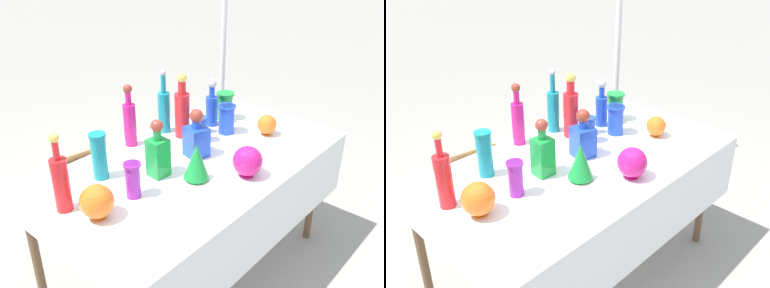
# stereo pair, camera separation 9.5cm
# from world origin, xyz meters

# --- Properties ---
(ground_plane) EXTENTS (40.00, 40.00, 0.00)m
(ground_plane) POSITION_xyz_m (0.00, 0.00, 0.00)
(ground_plane) COLOR gray
(display_table) EXTENTS (1.70, 0.92, 0.76)m
(display_table) POSITION_xyz_m (0.00, -0.04, 0.69)
(display_table) COLOR white
(display_table) RESTS_ON ground
(tall_bottle_0) EXTENTS (0.09, 0.09, 0.38)m
(tall_bottle_0) POSITION_xyz_m (0.19, 0.24, 0.92)
(tall_bottle_0) COLOR red
(tall_bottle_0) RESTS_ON display_table
(tall_bottle_1) EXTENTS (0.07, 0.07, 0.35)m
(tall_bottle_1) POSITION_xyz_m (-0.08, 0.38, 0.91)
(tall_bottle_1) COLOR #C61972
(tall_bottle_1) RESTS_ON display_table
(tall_bottle_2) EXTENTS (0.07, 0.07, 0.36)m
(tall_bottle_2) POSITION_xyz_m (-0.68, 0.13, 0.90)
(tall_bottle_2) COLOR red
(tall_bottle_2) RESTS_ON display_table
(tall_bottle_3) EXTENTS (0.07, 0.07, 0.29)m
(tall_bottle_3) POSITION_xyz_m (0.42, 0.21, 0.88)
(tall_bottle_3) COLOR blue
(tall_bottle_3) RESTS_ON display_table
(tall_bottle_4) EXTENTS (0.07, 0.07, 0.38)m
(tall_bottle_4) POSITION_xyz_m (0.17, 0.36, 0.90)
(tall_bottle_4) COLOR teal
(tall_bottle_4) RESTS_ON display_table
(square_decanter_0) EXTENTS (0.09, 0.09, 0.29)m
(square_decanter_0) POSITION_xyz_m (-0.21, 0.03, 0.88)
(square_decanter_0) COLOR #198C38
(square_decanter_0) RESTS_ON display_table
(square_decanter_1) EXTENTS (0.13, 0.13, 0.26)m
(square_decanter_1) POSITION_xyz_m (0.06, 0.02, 0.87)
(square_decanter_1) COLOR blue
(square_decanter_1) RESTS_ON display_table
(slender_vase_0) EXTENTS (0.11, 0.11, 0.17)m
(slender_vase_0) POSITION_xyz_m (0.39, 0.08, 0.85)
(slender_vase_0) COLOR blue
(slender_vase_0) RESTS_ON display_table
(slender_vase_1) EXTENTS (0.08, 0.08, 0.17)m
(slender_vase_1) POSITION_xyz_m (-0.42, -0.02, 0.85)
(slender_vase_1) COLOR purple
(slender_vase_1) RESTS_ON display_table
(slender_vase_2) EXTENTS (0.08, 0.08, 0.23)m
(slender_vase_2) POSITION_xyz_m (-0.41, 0.23, 0.88)
(slender_vase_2) COLOR teal
(slender_vase_2) RESTS_ON display_table
(slender_vase_3) EXTENTS (0.08, 0.08, 0.15)m
(slender_vase_3) POSITION_xyz_m (0.20, 0.11, 0.84)
(slender_vase_3) COLOR blue
(slender_vase_3) RESTS_ON display_table
(slender_vase_4) EXTENTS (0.11, 0.11, 0.18)m
(slender_vase_4) POSITION_xyz_m (0.54, 0.21, 0.86)
(slender_vase_4) COLOR #198C38
(slender_vase_4) RESTS_ON display_table
(fluted_vase_0) EXTENTS (0.13, 0.13, 0.19)m
(fluted_vase_0) POSITION_xyz_m (-0.12, -0.13, 0.86)
(fluted_vase_0) COLOR #198C38
(fluted_vase_0) RESTS_ON display_table
(round_bowl_0) EXTENTS (0.15, 0.15, 0.16)m
(round_bowl_0) POSITION_xyz_m (0.07, -0.30, 0.84)
(round_bowl_0) COLOR #C61972
(round_bowl_0) RESTS_ON display_table
(round_bowl_1) EXTENTS (0.11, 0.11, 0.12)m
(round_bowl_1) POSITION_xyz_m (0.53, -0.12, 0.82)
(round_bowl_1) COLOR orange
(round_bowl_1) RESTS_ON display_table
(round_bowl_2) EXTENTS (0.15, 0.15, 0.15)m
(round_bowl_2) POSITION_xyz_m (-0.62, -0.02, 0.84)
(round_bowl_2) COLOR orange
(round_bowl_2) RESTS_ON display_table
(price_tag_left) EXTENTS (0.06, 0.03, 0.04)m
(price_tag_left) POSITION_xyz_m (0.36, -0.37, 0.78)
(price_tag_left) COLOR white
(price_tag_left) RESTS_ON display_table
(cardboard_box_behind_left) EXTENTS (0.46, 0.40, 0.35)m
(cardboard_box_behind_left) POSITION_xyz_m (0.11, 1.12, 0.14)
(cardboard_box_behind_left) COLOR tan
(cardboard_box_behind_left) RESTS_ON ground
(canopy_pole) EXTENTS (0.18, 0.18, 2.31)m
(canopy_pole) POSITION_xyz_m (1.15, 0.69, 0.90)
(canopy_pole) COLOR silver
(canopy_pole) RESTS_ON ground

